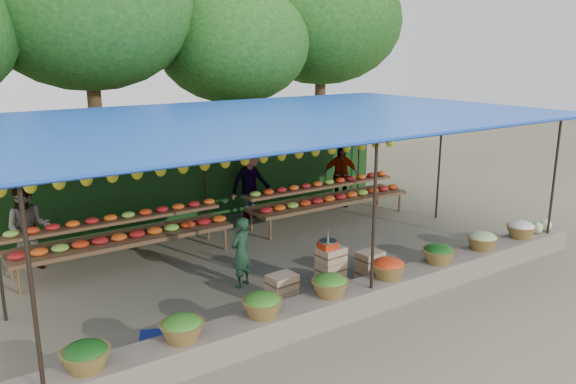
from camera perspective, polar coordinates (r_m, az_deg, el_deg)
ground at (r=11.25m, az=-1.71°, el=-6.62°), size 60.00×60.00×0.00m
stone_curb at (r=9.15m, az=7.76°, el=-10.46°), size 10.60×0.55×0.40m
stall_canopy at (r=10.65m, az=-2.03°, el=7.06°), size 10.80×6.60×2.82m
produce_baskets at (r=8.94m, az=7.35°, el=-8.50°), size 8.98×0.58×0.34m
netting_backdrop at (r=13.56m, az=-8.94°, el=2.35°), size 10.60×0.06×2.50m
tree_row at (r=16.19m, az=-12.43°, el=16.40°), size 16.51×5.50×7.12m
fruit_table_left at (r=11.22m, az=-16.36°, el=-3.97°), size 4.21×0.95×0.93m
fruit_table_right at (r=13.50m, az=4.16°, el=-0.37°), size 4.21×0.95×0.93m
crate_counter at (r=9.67m, az=4.24°, el=-8.24°), size 2.37×0.37×0.77m
weighing_scale at (r=9.45m, az=4.06°, el=-5.30°), size 0.30×0.30×0.32m
vendor_seated at (r=9.75m, az=-4.78°, el=-6.11°), size 0.54×0.46×1.24m
customer_left at (r=11.42m, az=-24.89°, el=-3.37°), size 0.95×0.85×1.62m
customer_mid at (r=13.63m, az=-3.81°, el=1.01°), size 1.21×0.77×1.78m
customer_right at (r=14.72m, az=5.36°, el=1.68°), size 1.03×0.81×1.64m
blue_crate_back at (r=8.11m, az=-13.21°, el=-14.68°), size 0.53×0.47×0.26m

